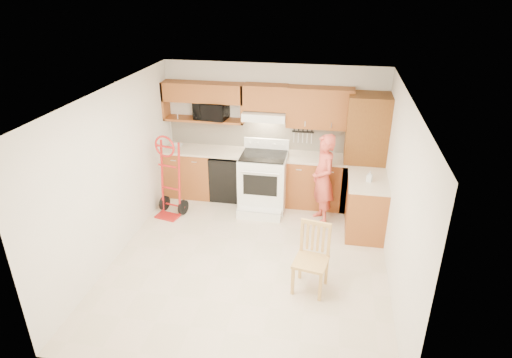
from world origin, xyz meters
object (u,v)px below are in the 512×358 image
(range, at_px, (263,178))
(dining_chair, at_px, (311,260))
(person, at_px, (323,179))
(hand_truck, at_px, (168,180))
(microwave, at_px, (211,110))

(range, relative_size, dining_chair, 1.27)
(person, bearing_deg, range, -124.48)
(range, bearing_deg, hand_truck, -161.14)
(person, height_order, hand_truck, person)
(range, bearing_deg, person, -13.76)
(microwave, height_order, hand_truck, microwave)
(microwave, xyz_separation_m, hand_truck, (-0.53, -1.01, -0.98))
(person, height_order, dining_chair, person)
(microwave, bearing_deg, hand_truck, -111.63)
(person, bearing_deg, hand_truck, -104.73)
(range, bearing_deg, microwave, 155.41)
(person, relative_size, hand_truck, 1.17)
(range, distance_m, hand_truck, 1.66)
(range, height_order, dining_chair, range)
(dining_chair, bearing_deg, microwave, 138.42)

